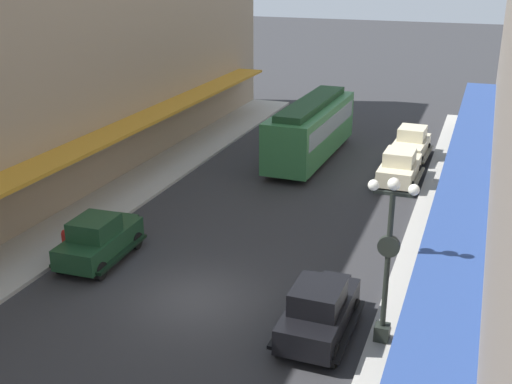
# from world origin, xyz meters

# --- Properties ---
(ground_plane) EXTENTS (200.00, 200.00, 0.00)m
(ground_plane) POSITION_xyz_m (0.00, 0.00, 0.00)
(ground_plane) COLOR #2D2D30
(sidewalk_left) EXTENTS (3.00, 60.00, 0.15)m
(sidewalk_left) POSITION_xyz_m (-7.50, 0.00, 0.07)
(sidewalk_left) COLOR #A8A59E
(sidewalk_left) RESTS_ON ground
(sidewalk_right) EXTENTS (3.00, 60.00, 0.15)m
(sidewalk_right) POSITION_xyz_m (7.50, 0.00, 0.07)
(sidewalk_right) COLOR #A8A59E
(sidewalk_right) RESTS_ON ground
(parked_car_0) EXTENTS (2.17, 4.27, 1.84)m
(parked_car_0) POSITION_xyz_m (4.50, -0.74, 0.94)
(parked_car_0) COLOR black
(parked_car_0) RESTS_ON ground
(parked_car_1) EXTENTS (2.27, 4.31, 1.84)m
(parked_car_1) POSITION_xyz_m (-4.67, 1.40, 0.94)
(parked_car_1) COLOR #193D23
(parked_car_1) RESTS_ON ground
(parked_car_2) EXTENTS (2.28, 4.31, 1.84)m
(parked_car_2) POSITION_xyz_m (4.77, 18.61, 0.94)
(parked_car_2) COLOR beige
(parked_car_2) RESTS_ON ground
(parked_car_3) EXTENTS (2.21, 4.29, 1.84)m
(parked_car_3) POSITION_xyz_m (4.78, 14.15, 0.94)
(parked_car_3) COLOR beige
(parked_car_3) RESTS_ON ground
(streetcar) EXTENTS (2.78, 9.67, 3.46)m
(streetcar) POSITION_xyz_m (-0.58, 16.58, 1.90)
(streetcar) COLOR #33723F
(streetcar) RESTS_ON ground
(lamp_post_with_clock) EXTENTS (1.42, 0.44, 5.16)m
(lamp_post_with_clock) POSITION_xyz_m (6.40, -0.48, 2.99)
(lamp_post_with_clock) COLOR black
(lamp_post_with_clock) RESTS_ON sidewalk_right
(fire_hydrant) EXTENTS (0.24, 0.24, 0.82)m
(fire_hydrant) POSITION_xyz_m (-6.35, 1.54, 0.56)
(fire_hydrant) COLOR #B21E19
(fire_hydrant) RESTS_ON sidewalk_left
(pedestrian_0) EXTENTS (0.36, 0.28, 1.67)m
(pedestrian_0) POSITION_xyz_m (8.41, 19.85, 1.01)
(pedestrian_0) COLOR #2D2D33
(pedestrian_0) RESTS_ON sidewalk_right
(pedestrian_1) EXTENTS (0.36, 0.28, 1.67)m
(pedestrian_1) POSITION_xyz_m (8.39, 10.81, 1.01)
(pedestrian_1) COLOR slate
(pedestrian_1) RESTS_ON sidewalk_right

